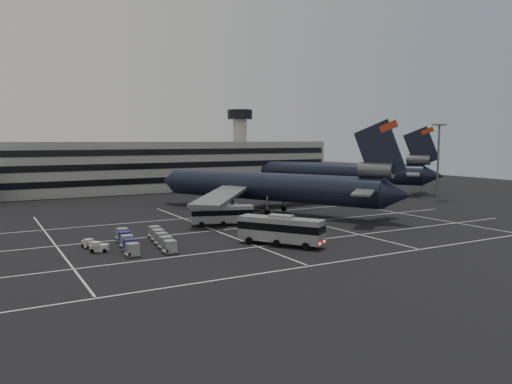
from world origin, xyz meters
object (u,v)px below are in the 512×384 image
at_px(bus_far, 222,214).
at_px(tug_a, 89,244).
at_px(trijet_main, 269,186).
at_px(uld_cluster, 145,240).
at_px(bus_near, 281,229).

relative_size(bus_far, tug_a, 4.60).
bearing_deg(trijet_main, bus_far, -175.75).
height_order(bus_far, uld_cluster, bus_far).
xyz_separation_m(trijet_main, bus_near, (-14.68, -27.65, -2.92)).
relative_size(tug_a, uld_cluster, 0.17).
distance_m(tug_a, uld_cluster, 7.33).
xyz_separation_m(bus_near, bus_far, (-0.04, 18.64, -0.31)).
bearing_deg(tug_a, uld_cluster, -38.64).
xyz_separation_m(trijet_main, bus_far, (-14.73, -9.00, -3.23)).
bearing_deg(bus_near, trijet_main, 28.37).
relative_size(trijet_main, bus_far, 4.99).
distance_m(bus_far, tug_a, 24.53).
height_order(trijet_main, uld_cluster, trijet_main).
distance_m(trijet_main, tug_a, 41.71).
distance_m(bus_far, uld_cluster, 19.41).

